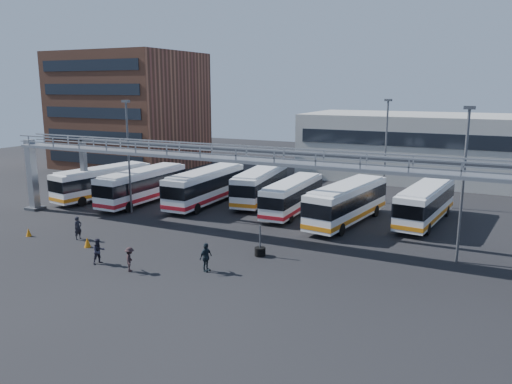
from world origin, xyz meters
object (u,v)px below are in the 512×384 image
at_px(light_pole_back, 386,146).
at_px(bus_4, 293,195).
at_px(light_pole_mid, 464,177).
at_px(tire_stack, 260,251).
at_px(bus_6, 425,202).
at_px(pedestrian_c, 130,259).
at_px(light_pole_left, 128,151).
at_px(bus_5, 347,202).
at_px(pedestrian_a, 78,228).
at_px(pedestrian_d, 206,257).
at_px(bus_3, 261,184).
at_px(cone_left, 29,232).
at_px(bus_0, 103,181).
at_px(bus_2, 206,186).
at_px(pedestrian_b, 99,251).
at_px(bus_1, 143,185).
at_px(cone_right, 87,242).

relative_size(light_pole_back, bus_4, 1.00).
relative_size(light_pole_mid, tire_stack, 4.74).
distance_m(bus_6, pedestrian_c, 24.92).
xyz_separation_m(light_pole_left, bus_6, (24.74, 8.02, -3.92)).
relative_size(light_pole_left, bus_5, 0.89).
bearing_deg(bus_6, tire_stack, -116.92).
height_order(light_pole_left, bus_4, light_pole_left).
bearing_deg(pedestrian_a, light_pole_left, 16.86).
bearing_deg(pedestrian_a, light_pole_mid, -69.71).
bearing_deg(pedestrian_d, bus_3, 23.80).
bearing_deg(pedestrian_a, bus_3, -17.32).
height_order(bus_6, cone_left, bus_6).
height_order(bus_0, bus_4, bus_0).
distance_m(light_pole_mid, bus_2, 24.75).
distance_m(light_pole_back, pedestrian_b, 29.16).
height_order(bus_2, tire_stack, bus_2).
distance_m(light_pole_left, pedestrian_b, 14.37).
relative_size(bus_4, pedestrian_a, 5.70).
relative_size(bus_5, cone_left, 17.68).
bearing_deg(pedestrian_d, pedestrian_b, 113.41).
height_order(bus_1, tire_stack, bus_1).
xyz_separation_m(pedestrian_b, cone_left, (-9.26, 2.26, -0.52)).
bearing_deg(bus_4, bus_3, 146.78).
height_order(light_pole_left, pedestrian_a, light_pole_left).
distance_m(bus_5, cone_left, 25.62).
xyz_separation_m(bus_3, pedestrian_d, (5.14, -18.87, -0.93)).
distance_m(light_pole_left, bus_3, 13.29).
bearing_deg(bus_5, pedestrian_d, -99.42).
height_order(bus_3, cone_left, bus_3).
xyz_separation_m(light_pole_mid, pedestrian_a, (-26.25, -7.24, -4.83)).
height_order(light_pole_back, bus_5, light_pole_back).
height_order(light_pole_mid, pedestrian_b, light_pole_mid).
xyz_separation_m(bus_1, bus_2, (5.92, 2.18, 0.04)).
bearing_deg(light_pole_back, light_pole_left, -145.01).
bearing_deg(pedestrian_d, bus_5, -9.56).
relative_size(bus_1, bus_3, 0.99).
distance_m(bus_5, pedestrian_c, 19.20).
bearing_deg(pedestrian_a, bus_0, 39.92).
distance_m(bus_6, pedestrian_a, 28.17).
relative_size(bus_2, bus_5, 0.99).
bearing_deg(bus_0, pedestrian_d, -22.61).
bearing_deg(bus_2, light_pole_back, 27.62).
xyz_separation_m(bus_0, cone_right, (10.14, -12.75, -1.44)).
bearing_deg(bus_4, pedestrian_b, -110.77).
relative_size(pedestrian_c, cone_left, 2.40).
distance_m(light_pole_mid, pedestrian_b, 24.08).
bearing_deg(cone_right, cone_left, 179.75).
distance_m(cone_left, tire_stack, 18.48).
xyz_separation_m(light_pole_back, bus_3, (-11.17, -4.87, -3.88)).
xyz_separation_m(bus_4, pedestrian_d, (0.56, -15.95, -0.79)).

